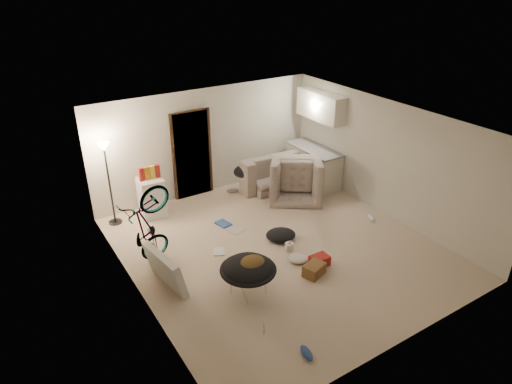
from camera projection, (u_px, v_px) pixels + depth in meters
floor at (279, 248)px, 8.88m from camera, size 5.50×6.00×0.02m
ceiling at (282, 124)px, 7.76m from camera, size 5.50×6.00×0.02m
wall_back at (206, 142)px, 10.60m from camera, size 5.50×0.02×2.50m
wall_front at (411, 275)px, 6.05m from camera, size 5.50×0.02×2.50m
wall_left at (133, 232)px, 7.00m from camera, size 0.02×6.00×2.50m
wall_right at (387, 159)px, 9.64m from camera, size 0.02×6.00×2.50m
doorway at (192, 155)px, 10.48m from camera, size 0.85×0.10×2.04m
door_trim at (192, 155)px, 10.45m from camera, size 0.97×0.04×2.10m
floor_lamp at (107, 166)px, 9.15m from camera, size 0.28×0.28×1.81m
kitchen_counter at (313, 166)px, 11.36m from camera, size 0.60×1.50×0.88m
counter_top at (314, 149)px, 11.15m from camera, size 0.64×1.54×0.04m
kitchen_uppers at (321, 106)px, 10.74m from camera, size 0.38×1.40×0.65m
sofa at (277, 171)px, 11.38m from camera, size 2.19×0.95×0.63m
armchair at (295, 180)px, 10.77m from camera, size 1.57×1.53×0.77m
bicycle at (149, 245)px, 8.19m from camera, size 1.72×0.95×0.94m
book_asset at (264, 334)px, 6.78m from camera, size 0.27×0.25×0.02m
mini_fridge at (152, 197)px, 9.86m from camera, size 0.54×0.54×0.86m
snack_box_0 at (141, 175)px, 9.52m from camera, size 0.11×0.08×0.30m
snack_box_1 at (147, 174)px, 9.58m from camera, size 0.11×0.09×0.30m
snack_box_2 at (152, 172)px, 9.64m from camera, size 0.11×0.09×0.30m
snack_box_3 at (158, 171)px, 9.69m from camera, size 0.11×0.09×0.30m
saucer_chair at (248, 274)px, 7.47m from camera, size 0.93×0.93×0.66m
hoodie at (252, 264)px, 7.38m from camera, size 0.56×0.50×0.22m
sofa_drape at (244, 171)px, 10.82m from camera, size 0.64×0.56×0.28m
tv_box at (165, 269)px, 7.67m from camera, size 0.41×1.05×0.69m
drink_case_a at (314, 270)px, 8.05m from camera, size 0.45×0.38×0.22m
drink_case_b at (320, 261)px, 8.31m from camera, size 0.34×0.25×0.19m
juicer at (289, 246)px, 8.74m from camera, size 0.16×0.16×0.24m
newspaper at (233, 228)px, 9.54m from camera, size 0.51×0.58×0.01m
book_blue at (223, 224)px, 9.66m from camera, size 0.29×0.36×0.03m
book_white at (219, 251)px, 8.73m from camera, size 0.31×0.34×0.03m
shoe_1 at (232, 191)px, 10.98m from camera, size 0.30×0.22×0.10m
shoe_2 at (307, 353)px, 6.39m from camera, size 0.17×0.31×0.11m
shoe_4 at (371, 218)px, 9.82m from camera, size 0.21×0.31×0.11m
clothes_lump_a at (281, 235)px, 9.11m from camera, size 0.74×0.69×0.19m
clothes_lump_c at (298, 259)px, 8.44m from camera, size 0.49×0.48×0.12m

